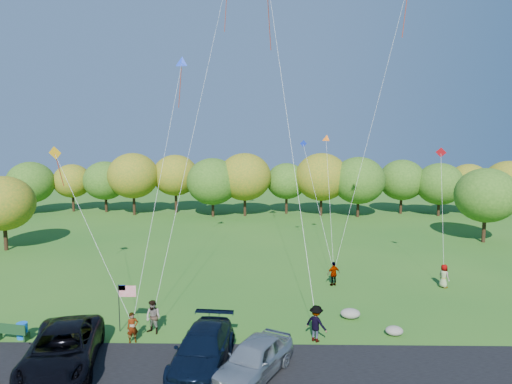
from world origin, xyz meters
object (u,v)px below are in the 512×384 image
minivan_navy (203,349)px  flyer_e (444,276)px  minivan_silver (254,358)px  park_bench (11,332)px  minivan_dark (62,349)px  flyer_c (316,323)px  trash_barrel (22,331)px  flyer_a (133,328)px  flyer_b (153,317)px  flyer_d (334,274)px

minivan_navy → flyer_e: minivan_navy is taller
minivan_silver → park_bench: minivan_silver is taller
minivan_dark → minivan_navy: size_ratio=1.14×
flyer_c → trash_barrel: flyer_c is taller
flyer_e → park_bench: 27.21m
flyer_a → flyer_e: size_ratio=0.96×
flyer_b → flyer_e: (18.59, 7.83, -0.08)m
trash_barrel → flyer_a: bearing=-4.0°
minivan_navy → flyer_e: (15.44, 11.42, -0.07)m
minivan_silver → flyer_b: flyer_b is taller
flyer_b → flyer_c: 8.70m
flyer_c → park_bench: bearing=40.8°
minivan_dark → flyer_c: flyer_c is taller
minivan_navy → flyer_b: flyer_b is taller
minivan_dark → minivan_silver: 8.76m
flyer_b → minivan_dark: bearing=-104.1°
minivan_dark → minivan_silver: (8.75, -0.57, -0.08)m
minivan_silver → flyer_a: size_ratio=3.07×
flyer_e → trash_barrel: 26.76m
flyer_e → minivan_silver: bearing=105.3°
flyer_a → flyer_c: bearing=-27.2°
flyer_b → flyer_c: size_ratio=0.95×
minivan_navy → flyer_d: size_ratio=3.31×
flyer_e → trash_barrel: bearing=80.6°
minivan_navy → flyer_a: size_ratio=3.61×
flyer_b → flyer_e: flyer_b is taller
flyer_b → flyer_e: 20.17m
minivan_dark → flyer_a: (2.41, 2.76, -0.18)m
minivan_dark → flyer_b: size_ratio=3.61×
minivan_dark → flyer_c: bearing=2.0°
flyer_d → trash_barrel: 19.75m
minivan_dark → park_bench: (-3.90, 2.76, -0.45)m
flyer_e → flyer_c: bearing=103.0°
minivan_silver → trash_barrel: (-12.31, 3.74, -0.48)m
flyer_c → park_bench: flyer_c is taller
flyer_c → minivan_silver: bearing=89.0°
flyer_c → flyer_d: 9.15m
flyer_c → park_bench: (-15.78, -0.33, -0.44)m
minivan_dark → trash_barrel: 4.80m
flyer_e → flyer_d: bearing=60.1°
minivan_silver → flyer_e: size_ratio=2.95×
minivan_silver → trash_barrel: bearing=-169.2°
flyer_d → park_bench: bearing=3.5°
park_bench → flyer_d: bearing=37.9°
flyer_e → park_bench: bearing=81.2°
minivan_navy → park_bench: minivan_navy is taller
flyer_d → flyer_c: bearing=52.2°
flyer_d → park_bench: size_ratio=0.99×
flyer_a → park_bench: size_ratio=0.91×
flyer_c → flyer_b: bearing=34.4°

